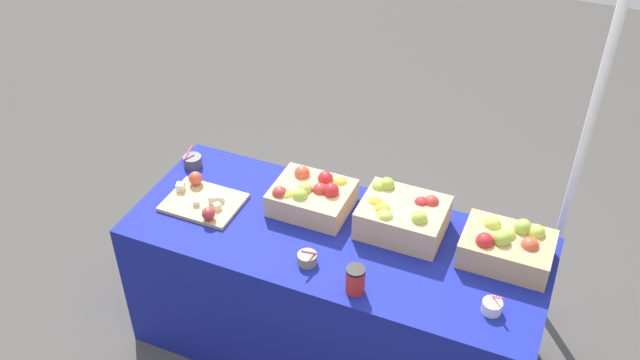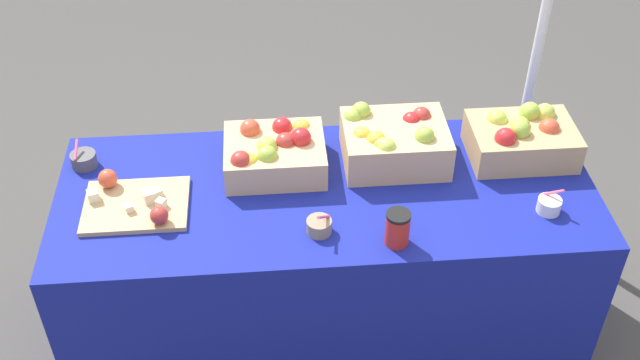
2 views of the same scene
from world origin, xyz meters
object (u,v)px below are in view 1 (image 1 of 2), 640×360
apple_crate_left (508,246)px  coffee_cup (355,280)px  sample_bowl_near (492,306)px  cutting_board_front (203,200)px  sample_bowl_mid (193,161)px  sample_bowl_far (307,259)px  tent_pole (587,132)px  apple_crate_middle (401,215)px  apple_crate_right (311,196)px

apple_crate_left → coffee_cup: size_ratio=3.06×
sample_bowl_near → coffee_cup: (-0.54, -0.11, 0.04)m
apple_crate_left → cutting_board_front: size_ratio=1.07×
sample_bowl_mid → sample_bowl_far: (0.82, -0.42, -0.00)m
apple_crate_left → tent_pole: size_ratio=0.17×
sample_bowl_far → coffee_cup: 0.26m
apple_crate_middle → sample_bowl_far: size_ratio=3.59×
sample_bowl_mid → sample_bowl_far: 0.93m
sample_bowl_far → tent_pole: size_ratio=0.05×
apple_crate_middle → apple_crate_right: (-0.43, -0.02, -0.01)m
sample_bowl_near → tent_pole: (0.19, 0.82, 0.38)m
sample_bowl_near → sample_bowl_far: bearing=-177.2°
apple_crate_left → sample_bowl_far: 0.86m
sample_bowl_near → coffee_cup: 0.55m
sample_bowl_far → coffee_cup: coffee_cup is taller
apple_crate_right → tent_pole: size_ratio=0.16×
sample_bowl_near → tent_pole: size_ratio=0.04×
apple_crate_middle → cutting_board_front: bearing=-168.2°
cutting_board_front → sample_bowl_near: sample_bowl_near is taller
sample_bowl_far → apple_crate_right: bearing=111.0°
sample_bowl_mid → tent_pole: 1.89m
tent_pole → cutting_board_front: bearing=-156.9°
apple_crate_right → coffee_cup: bearing=-47.8°
apple_crate_right → sample_bowl_mid: size_ratio=3.73×
cutting_board_front → tent_pole: size_ratio=0.15×
apple_crate_right → apple_crate_left: bearing=0.6°
apple_crate_left → tent_pole: tent_pole is taller
apple_crate_left → apple_crate_middle: bearing=179.0°
tent_pole → apple_crate_middle: bearing=-144.1°
apple_crate_right → sample_bowl_near: apple_crate_right is taller
sample_bowl_mid → sample_bowl_far: size_ratio=0.92×
apple_crate_middle → sample_bowl_far: 0.48m
apple_crate_right → cutting_board_front: (-0.48, -0.17, -0.05)m
sample_bowl_far → sample_bowl_near: bearing=2.8°
sample_bowl_far → coffee_cup: size_ratio=0.84×
apple_crate_middle → tent_pole: size_ratio=0.16×
apple_crate_middle → apple_crate_right: size_ratio=1.05×
apple_crate_right → sample_bowl_far: apple_crate_right is taller
coffee_cup → tent_pole: tent_pole is taller
cutting_board_front → sample_bowl_far: bearing=-15.8°
apple_crate_right → sample_bowl_mid: apple_crate_right is taller
apple_crate_right → cutting_board_front: size_ratio=1.01×
cutting_board_front → sample_bowl_near: (1.40, -0.14, 0.01)m
sample_bowl_mid → apple_crate_middle: bearing=-2.8°
sample_bowl_near → cutting_board_front: bearing=174.4°
apple_crate_middle → coffee_cup: size_ratio=3.02×
cutting_board_front → coffee_cup: size_ratio=2.85×
apple_crate_left → sample_bowl_mid: (-1.60, 0.06, -0.05)m
apple_crate_left → coffee_cup: bearing=-141.1°
apple_crate_middle → cutting_board_front: apple_crate_middle is taller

